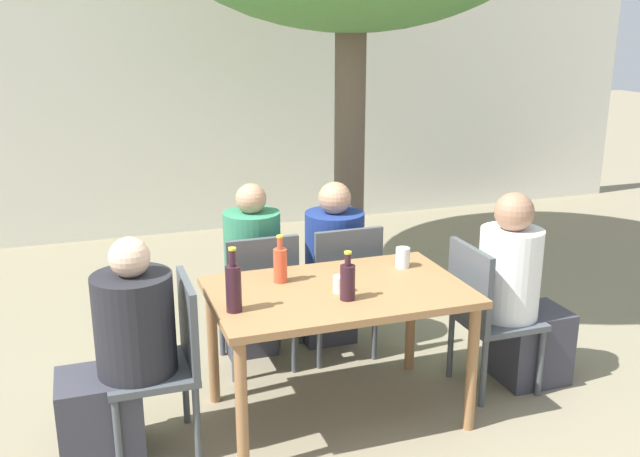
# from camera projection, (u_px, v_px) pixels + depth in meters

# --- Properties ---
(ground_plane) EXTENTS (30.00, 30.00, 0.00)m
(ground_plane) POSITION_uv_depth(u_px,v_px,m) (337.00, 414.00, 4.02)
(ground_plane) COLOR gray
(cafe_building_wall) EXTENTS (10.00, 0.08, 2.80)m
(cafe_building_wall) POSITION_uv_depth(u_px,v_px,m) (204.00, 95.00, 7.17)
(cafe_building_wall) COLOR white
(cafe_building_wall) RESTS_ON ground_plane
(dining_table_front) EXTENTS (1.37, 0.86, 0.76)m
(dining_table_front) POSITION_uv_depth(u_px,v_px,m) (338.00, 304.00, 3.83)
(dining_table_front) COLOR #996B42
(dining_table_front) RESTS_ON ground_plane
(patio_chair_0) EXTENTS (0.44, 0.44, 0.90)m
(patio_chair_0) POSITION_uv_depth(u_px,v_px,m) (168.00, 355.00, 3.59)
(patio_chair_0) COLOR #474C51
(patio_chair_0) RESTS_ON ground_plane
(patio_chair_1) EXTENTS (0.44, 0.44, 0.90)m
(patio_chair_1) POSITION_uv_depth(u_px,v_px,m) (485.00, 309.00, 4.16)
(patio_chair_1) COLOR #474C51
(patio_chair_1) RESTS_ON ground_plane
(patio_chair_2) EXTENTS (0.44, 0.44, 0.90)m
(patio_chair_2) POSITION_uv_depth(u_px,v_px,m) (259.00, 294.00, 4.38)
(patio_chair_2) COLOR #474C51
(patio_chair_2) RESTS_ON ground_plane
(patio_chair_3) EXTENTS (0.44, 0.44, 0.90)m
(patio_chair_3) POSITION_uv_depth(u_px,v_px,m) (342.00, 284.00, 4.55)
(patio_chair_3) COLOR #474C51
(patio_chair_3) RESTS_ON ground_plane
(person_seated_0) EXTENTS (0.60, 0.39, 1.15)m
(person_seated_0) POSITION_uv_depth(u_px,v_px,m) (120.00, 361.00, 3.51)
(person_seated_0) COLOR #383842
(person_seated_0) RESTS_ON ground_plane
(person_seated_1) EXTENTS (0.58, 0.36, 1.20)m
(person_seated_1) POSITION_uv_depth(u_px,v_px,m) (519.00, 299.00, 4.22)
(person_seated_1) COLOR #383842
(person_seated_1) RESTS_ON ground_plane
(person_seated_2) EXTENTS (0.36, 0.58, 1.18)m
(person_seated_2) POSITION_uv_depth(u_px,v_px,m) (250.00, 279.00, 4.59)
(person_seated_2) COLOR #383842
(person_seated_2) RESTS_ON ground_plane
(person_seated_3) EXTENTS (0.39, 0.59, 1.15)m
(person_seated_3) POSITION_uv_depth(u_px,v_px,m) (330.00, 271.00, 4.77)
(person_seated_3) COLOR #383842
(person_seated_3) RESTS_ON ground_plane
(wine_bottle_0) EXTENTS (0.08, 0.08, 0.33)m
(wine_bottle_0) POSITION_uv_depth(u_px,v_px,m) (234.00, 287.00, 3.47)
(wine_bottle_0) COLOR #331923
(wine_bottle_0) RESTS_ON dining_table_front
(wine_bottle_1) EXTENTS (0.08, 0.08, 0.26)m
(wine_bottle_1) POSITION_uv_depth(u_px,v_px,m) (348.00, 281.00, 3.63)
(wine_bottle_1) COLOR #331923
(wine_bottle_1) RESTS_ON dining_table_front
(soda_bottle_2) EXTENTS (0.07, 0.07, 0.27)m
(soda_bottle_2) POSITION_uv_depth(u_px,v_px,m) (280.00, 264.00, 3.87)
(soda_bottle_2) COLOR #DB4C2D
(soda_bottle_2) RESTS_ON dining_table_front
(drinking_glass_0) EXTENTS (0.08, 0.08, 0.12)m
(drinking_glass_0) POSITION_uv_depth(u_px,v_px,m) (403.00, 257.00, 4.11)
(drinking_glass_0) COLOR silver
(drinking_glass_0) RESTS_ON dining_table_front
(drinking_glass_1) EXTENTS (0.07, 0.07, 0.09)m
(drinking_glass_1) POSITION_uv_depth(u_px,v_px,m) (340.00, 284.00, 3.74)
(drinking_glass_1) COLOR silver
(drinking_glass_1) RESTS_ON dining_table_front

